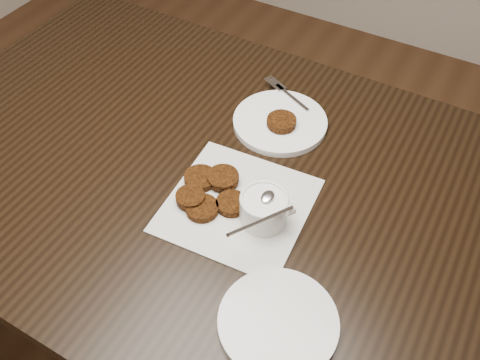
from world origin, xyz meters
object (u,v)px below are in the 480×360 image
(sauce_ramekin, at_px, (264,198))
(napkin, at_px, (238,205))
(plate_with_patty, at_px, (280,119))
(table, at_px, (218,267))
(plate_empty, at_px, (278,322))

(sauce_ramekin, bearing_deg, napkin, 173.33)
(napkin, relative_size, plate_with_patty, 1.26)
(plate_with_patty, bearing_deg, table, -106.72)
(napkin, distance_m, plate_empty, 0.26)
(plate_with_patty, bearing_deg, plate_empty, -63.77)
(sauce_ramekin, height_order, plate_empty, sauce_ramekin)
(plate_with_patty, distance_m, plate_empty, 0.49)
(sauce_ramekin, bearing_deg, plate_with_patty, 109.92)
(plate_with_patty, height_order, plate_empty, plate_with_patty)
(napkin, distance_m, plate_with_patty, 0.26)
(napkin, distance_m, sauce_ramekin, 0.09)
(napkin, height_order, plate_with_patty, plate_with_patty)
(napkin, height_order, plate_empty, plate_empty)
(napkin, bearing_deg, plate_empty, -45.59)
(plate_empty, bearing_deg, plate_with_patty, 116.23)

